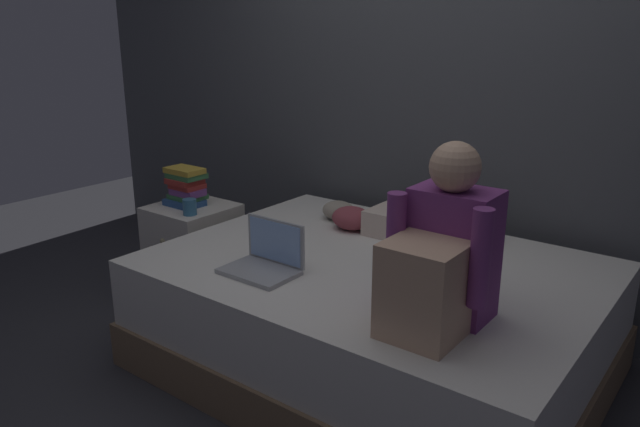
{
  "coord_description": "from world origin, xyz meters",
  "views": [
    {
      "loc": [
        1.57,
        -1.9,
        1.56
      ],
      "look_at": [
        0.04,
        0.1,
        0.78
      ],
      "focal_mm": 34.01,
      "sensor_mm": 36.0,
      "label": 1
    }
  ],
  "objects_px": {
    "clothes_pile": "(347,215)",
    "person_sitting": "(442,257)",
    "nightstand": "(194,251)",
    "laptop": "(266,259)",
    "pillow": "(426,225)",
    "mug": "(190,207)",
    "bed": "(373,315)",
    "book_stack": "(186,187)"
  },
  "relations": [
    {
      "from": "bed",
      "to": "book_stack",
      "type": "relative_size",
      "value": 8.92
    },
    {
      "from": "pillow",
      "to": "mug",
      "type": "bearing_deg",
      "value": -156.29
    },
    {
      "from": "laptop",
      "to": "pillow",
      "type": "bearing_deg",
      "value": 67.48
    },
    {
      "from": "clothes_pile",
      "to": "mug",
      "type": "bearing_deg",
      "value": -149.98
    },
    {
      "from": "pillow",
      "to": "book_stack",
      "type": "height_order",
      "value": "book_stack"
    },
    {
      "from": "nightstand",
      "to": "pillow",
      "type": "bearing_deg",
      "value": 16.99
    },
    {
      "from": "pillow",
      "to": "laptop",
      "type": "bearing_deg",
      "value": -112.52
    },
    {
      "from": "book_stack",
      "to": "nightstand",
      "type": "bearing_deg",
      "value": 1.81
    },
    {
      "from": "pillow",
      "to": "person_sitting",
      "type": "bearing_deg",
      "value": -59.48
    },
    {
      "from": "clothes_pile",
      "to": "pillow",
      "type": "bearing_deg",
      "value": 11.16
    },
    {
      "from": "nightstand",
      "to": "pillow",
      "type": "xyz_separation_m",
      "value": [
        1.32,
        0.4,
        0.32
      ]
    },
    {
      "from": "nightstand",
      "to": "mug",
      "type": "xyz_separation_m",
      "value": [
        0.13,
        -0.12,
        0.32
      ]
    },
    {
      "from": "bed",
      "to": "book_stack",
      "type": "xyz_separation_m",
      "value": [
        -1.33,
        0.04,
        0.41
      ]
    },
    {
      "from": "laptop",
      "to": "mug",
      "type": "bearing_deg",
      "value": 160.12
    },
    {
      "from": "person_sitting",
      "to": "laptop",
      "type": "relative_size",
      "value": 2.05
    },
    {
      "from": "bed",
      "to": "person_sitting",
      "type": "distance_m",
      "value": 0.81
    },
    {
      "from": "nightstand",
      "to": "mug",
      "type": "height_order",
      "value": "mug"
    },
    {
      "from": "book_stack",
      "to": "pillow",
      "type": "bearing_deg",
      "value": 16.64
    },
    {
      "from": "pillow",
      "to": "clothes_pile",
      "type": "height_order",
      "value": "pillow"
    },
    {
      "from": "person_sitting",
      "to": "clothes_pile",
      "type": "height_order",
      "value": "person_sitting"
    },
    {
      "from": "laptop",
      "to": "clothes_pile",
      "type": "xyz_separation_m",
      "value": [
        -0.09,
        0.75,
        0.0
      ]
    },
    {
      "from": "person_sitting",
      "to": "pillow",
      "type": "bearing_deg",
      "value": 120.52
    },
    {
      "from": "nightstand",
      "to": "laptop",
      "type": "bearing_deg",
      "value": -23.56
    },
    {
      "from": "bed",
      "to": "book_stack",
      "type": "bearing_deg",
      "value": 178.1
    },
    {
      "from": "nightstand",
      "to": "book_stack",
      "type": "xyz_separation_m",
      "value": [
        -0.03,
        -0.0,
        0.39
      ]
    },
    {
      "from": "bed",
      "to": "mug",
      "type": "relative_size",
      "value": 22.22
    },
    {
      "from": "pillow",
      "to": "book_stack",
      "type": "bearing_deg",
      "value": -163.36
    },
    {
      "from": "bed",
      "to": "mug",
      "type": "distance_m",
      "value": 1.22
    },
    {
      "from": "mug",
      "to": "clothes_pile",
      "type": "xyz_separation_m",
      "value": [
        0.76,
        0.44,
        -0.01
      ]
    },
    {
      "from": "nightstand",
      "to": "person_sitting",
      "type": "bearing_deg",
      "value": -12.68
    },
    {
      "from": "pillow",
      "to": "clothes_pile",
      "type": "distance_m",
      "value": 0.44
    },
    {
      "from": "book_stack",
      "to": "clothes_pile",
      "type": "xyz_separation_m",
      "value": [
        0.92,
        0.32,
        -0.08
      ]
    },
    {
      "from": "bed",
      "to": "nightstand",
      "type": "xyz_separation_m",
      "value": [
        -1.3,
        0.05,
        0.02
      ]
    },
    {
      "from": "person_sitting",
      "to": "nightstand",
      "type": "bearing_deg",
      "value": 167.32
    },
    {
      "from": "clothes_pile",
      "to": "person_sitting",
      "type": "bearing_deg",
      "value": -38.42
    },
    {
      "from": "pillow",
      "to": "clothes_pile",
      "type": "bearing_deg",
      "value": -168.84
    },
    {
      "from": "mug",
      "to": "clothes_pile",
      "type": "distance_m",
      "value": 0.88
    },
    {
      "from": "bed",
      "to": "person_sitting",
      "type": "xyz_separation_m",
      "value": [
        0.5,
        -0.36,
        0.52
      ]
    },
    {
      "from": "bed",
      "to": "person_sitting",
      "type": "bearing_deg",
      "value": -35.65
    },
    {
      "from": "person_sitting",
      "to": "mug",
      "type": "bearing_deg",
      "value": 170.31
    },
    {
      "from": "nightstand",
      "to": "book_stack",
      "type": "bearing_deg",
      "value": -178.19
    },
    {
      "from": "person_sitting",
      "to": "pillow",
      "type": "relative_size",
      "value": 1.17
    }
  ]
}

